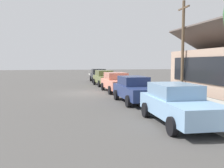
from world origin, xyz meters
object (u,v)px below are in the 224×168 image
at_px(car_charcoal, 99,75).
at_px(car_navy, 135,89).
at_px(car_skyblue, 178,104).
at_px(car_olive, 105,78).
at_px(car_coral, 117,82).
at_px(utility_pole_wooden, 183,44).
at_px(fire_hydrant_red, 141,88).

bearing_deg(car_charcoal, car_navy, 0.49).
distance_m(car_charcoal, car_skyblue, 21.99).
xyz_separation_m(car_olive, car_coral, (5.61, 0.05, 0.00)).
bearing_deg(car_charcoal, car_olive, -0.54).
xyz_separation_m(car_skyblue, utility_pole_wooden, (-10.28, 5.36, 3.11)).
bearing_deg(car_skyblue, car_navy, -176.61).
bearing_deg(car_charcoal, car_coral, 0.64).
xyz_separation_m(car_charcoal, car_navy, (16.51, -0.21, -0.00)).
relative_size(car_charcoal, car_olive, 1.02).
distance_m(car_charcoal, car_navy, 16.51).
bearing_deg(car_olive, car_navy, -3.37).
relative_size(car_charcoal, car_coral, 0.94).
distance_m(car_coral, car_navy, 5.64).
height_order(car_charcoal, utility_pole_wooden, utility_pole_wooden).
bearing_deg(car_coral, car_olive, 178.64).
bearing_deg(car_charcoal, utility_pole_wooden, 25.72).
relative_size(car_coral, car_navy, 1.06).
relative_size(car_navy, utility_pole_wooden, 0.60).
height_order(car_charcoal, fire_hydrant_red, car_charcoal).
distance_m(car_skyblue, fire_hydrant_red, 9.25).
bearing_deg(fire_hydrant_red, car_skyblue, -8.49).
bearing_deg(fire_hydrant_red, car_olive, -168.83).
relative_size(car_coral, car_skyblue, 0.99).
distance_m(car_olive, fire_hydrant_red, 7.75).
bearing_deg(utility_pole_wooden, car_charcoal, -155.49).
bearing_deg(car_olive, car_coral, -2.60).
distance_m(car_skyblue, utility_pole_wooden, 12.01).
height_order(car_skyblue, utility_pole_wooden, utility_pole_wooden).
bearing_deg(fire_hydrant_red, utility_pole_wooden, 105.92).
bearing_deg(fire_hydrant_red, car_navy, -22.92).
distance_m(car_charcoal, utility_pole_wooden, 13.24).
bearing_deg(car_navy, car_skyblue, 0.35).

